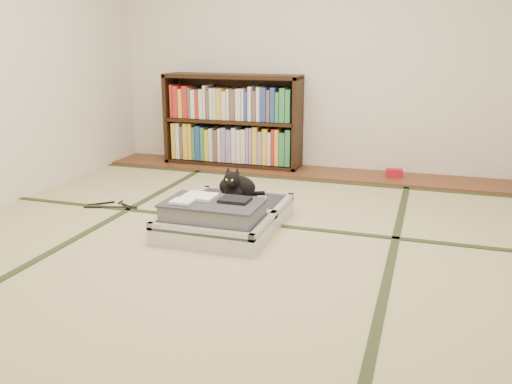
% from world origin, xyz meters
% --- Properties ---
extents(floor, '(4.50, 4.50, 0.00)m').
position_xyz_m(floor, '(0.00, 0.00, 0.00)').
color(floor, tan).
rests_on(floor, ground).
extents(wood_strip, '(4.00, 0.50, 0.02)m').
position_xyz_m(wood_strip, '(0.00, 2.00, 0.01)').
color(wood_strip, brown).
rests_on(wood_strip, ground).
extents(red_item, '(0.16, 0.11, 0.07)m').
position_xyz_m(red_item, '(0.87, 2.03, 0.06)').
color(red_item, '#B60E20').
rests_on(red_item, wood_strip).
extents(room_shell, '(4.50, 4.50, 4.50)m').
position_xyz_m(room_shell, '(0.00, 0.00, 1.46)').
color(room_shell, white).
rests_on(room_shell, ground).
extents(tatami_borders, '(4.00, 4.50, 0.01)m').
position_xyz_m(tatami_borders, '(0.00, 0.49, 0.00)').
color(tatami_borders, '#2D381E').
rests_on(tatami_borders, ground).
extents(bookcase, '(1.40, 0.32, 0.92)m').
position_xyz_m(bookcase, '(-0.76, 2.07, 0.45)').
color(bookcase, black).
rests_on(bookcase, wood_strip).
extents(suitcase, '(0.71, 0.95, 0.28)m').
position_xyz_m(suitcase, '(-0.13, 0.21, 0.10)').
color(suitcase, silver).
rests_on(suitcase, floor).
extents(cat, '(0.32, 0.32, 0.26)m').
position_xyz_m(cat, '(-0.15, 0.50, 0.23)').
color(cat, black).
rests_on(cat, suitcase).
extents(cable_coil, '(0.10, 0.10, 0.02)m').
position_xyz_m(cable_coil, '(0.03, 0.54, 0.15)').
color(cable_coil, white).
rests_on(cable_coil, suitcase).
extents(hanger, '(0.43, 0.25, 0.01)m').
position_xyz_m(hanger, '(-1.16, 0.44, 0.01)').
color(hanger, black).
rests_on(hanger, floor).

